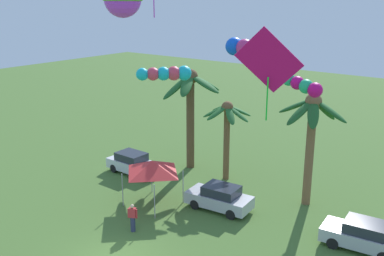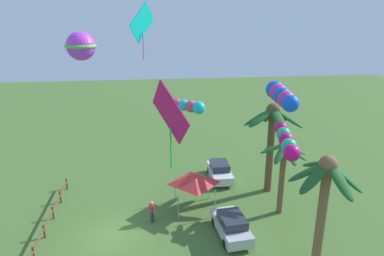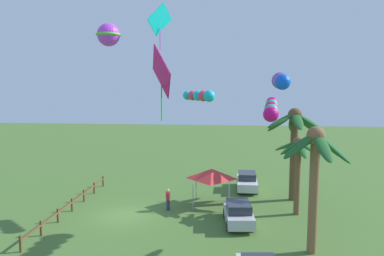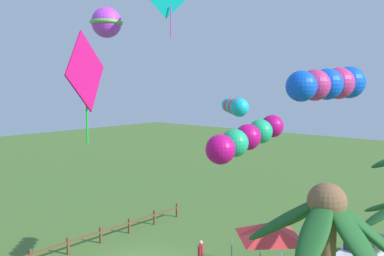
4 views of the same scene
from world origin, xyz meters
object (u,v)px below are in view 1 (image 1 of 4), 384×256
at_px(festival_tent, 152,167).
at_px(kite_tube_4, 166,74).
at_px(palm_tree_2, 190,95).
at_px(parked_car_2, 133,163).
at_px(parked_car_0, 220,198).
at_px(parked_car_1, 363,235).
at_px(kite_tube_2, 299,84).
at_px(kite_diamond_3, 269,62).
at_px(kite_tube_5, 253,49).
at_px(spectator_0, 133,218).
at_px(palm_tree_0, 227,121).
at_px(palm_tree_1, 312,123).

relative_size(festival_tent, kite_tube_4, 1.22).
distance_m(palm_tree_2, parked_car_2, 6.40).
bearing_deg(parked_car_0, parked_car_2, 173.38).
distance_m(parked_car_1, festival_tent, 12.19).
bearing_deg(festival_tent, kite_tube_2, 24.78).
distance_m(parked_car_0, kite_tube_4, 8.28).
xyz_separation_m(kite_diamond_3, kite_tube_4, (-6.72, 1.39, -1.36)).
relative_size(parked_car_2, kite_diamond_3, 1.01).
relative_size(kite_diamond_3, kite_tube_5, 0.97).
bearing_deg(kite_tube_5, parked_car_0, -100.12).
bearing_deg(kite_diamond_3, kite_tube_4, 168.28).
height_order(spectator_0, kite_diamond_3, kite_diamond_3).
relative_size(palm_tree_0, parked_car_2, 1.42).
distance_m(palm_tree_0, kite_tube_4, 8.08).
height_order(spectator_0, festival_tent, festival_tent).
distance_m(palm_tree_2, kite_tube_4, 8.65).
relative_size(palm_tree_1, parked_car_0, 1.72).
bearing_deg(spectator_0, parked_car_1, 29.15).
xyz_separation_m(kite_tube_2, kite_tube_5, (-3.45, 0.93, 1.50)).
xyz_separation_m(parked_car_0, parked_car_2, (-8.19, 0.95, 0.00)).
xyz_separation_m(palm_tree_1, parked_car_0, (-3.78, -3.87, -4.38)).
bearing_deg(parked_car_1, kite_tube_4, -160.61).
height_order(parked_car_2, festival_tent, festival_tent).
bearing_deg(palm_tree_1, palm_tree_0, 177.43).
relative_size(palm_tree_0, spectator_0, 3.49).
bearing_deg(kite_tube_5, spectator_0, -109.58).
bearing_deg(parked_car_2, palm_tree_0, 28.39).
distance_m(palm_tree_0, kite_tube_5, 6.09).
distance_m(palm_tree_1, spectator_0, 11.60).
bearing_deg(kite_tube_4, festival_tent, 157.12).
distance_m(palm_tree_1, kite_tube_5, 5.56).
relative_size(spectator_0, kite_tube_5, 0.40).
relative_size(kite_diamond_3, kite_tube_4, 1.66).
bearing_deg(kite_tube_5, kite_tube_2, -15.15).
bearing_deg(parked_car_0, palm_tree_2, 141.86).
bearing_deg(spectator_0, palm_tree_2, 109.74).
relative_size(parked_car_2, kite_tube_4, 1.67).
relative_size(parked_car_2, kite_tube_5, 0.98).
distance_m(palm_tree_0, kite_tube_2, 7.64).
distance_m(palm_tree_0, parked_car_0, 5.84).
xyz_separation_m(parked_car_1, parked_car_2, (-16.36, 0.20, 0.00)).
xyz_separation_m(palm_tree_1, parked_car_2, (-11.97, -2.92, -4.38)).
xyz_separation_m(parked_car_0, festival_tent, (-3.59, -1.92, 1.72)).
bearing_deg(palm_tree_2, kite_tube_4, -61.16).
bearing_deg(parked_car_1, kite_tube_2, 169.72).
distance_m(parked_car_1, spectator_0, 11.92).
relative_size(palm_tree_1, parked_car_2, 1.77).
relative_size(spectator_0, kite_diamond_3, 0.41).
height_order(spectator_0, kite_tube_4, kite_tube_4).
relative_size(parked_car_1, festival_tent, 1.42).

